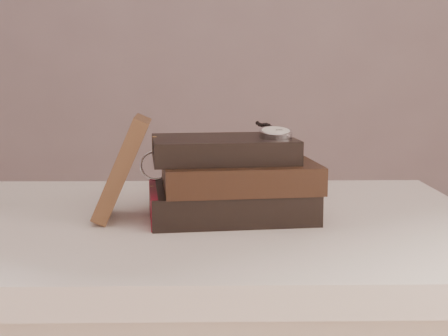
{
  "coord_description": "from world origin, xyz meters",
  "views": [
    {
      "loc": [
        0.09,
        -0.56,
        0.97
      ],
      "look_at": [
        0.1,
        0.35,
        0.82
      ],
      "focal_mm": 49.57,
      "sensor_mm": 36.0,
      "label": 1
    }
  ],
  "objects": [
    {
      "name": "table",
      "position": [
        0.0,
        0.35,
        0.66
      ],
      "size": [
        1.0,
        0.6,
        0.75
      ],
      "color": "silver",
      "rests_on": "ground"
    },
    {
      "name": "book_stack",
      "position": [
        0.11,
        0.35,
        0.81
      ],
      "size": [
        0.26,
        0.19,
        0.12
      ],
      "color": "black",
      "rests_on": "table"
    },
    {
      "name": "journal",
      "position": [
        -0.05,
        0.34,
        0.83
      ],
      "size": [
        0.09,
        0.1,
        0.16
      ],
      "primitive_type": "cube",
      "rotation": [
        0.0,
        0.42,
        0.06
      ],
      "color": "#3D2617",
      "rests_on": "table"
    },
    {
      "name": "pocket_watch",
      "position": [
        0.18,
        0.35,
        0.88
      ],
      "size": [
        0.06,
        0.15,
        0.02
      ],
      "color": "silver",
      "rests_on": "book_stack"
    },
    {
      "name": "eyeglasses",
      "position": [
        0.02,
        0.42,
        0.82
      ],
      "size": [
        0.11,
        0.13,
        0.05
      ],
      "color": "silver",
      "rests_on": "book_stack"
    }
  ]
}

